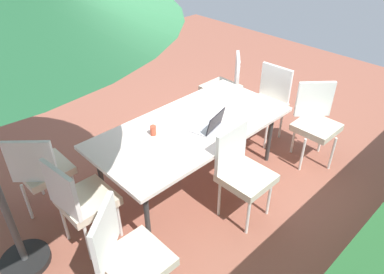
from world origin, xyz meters
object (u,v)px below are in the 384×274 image
at_px(chair_west, 268,100).
at_px(chair_southwest, 226,85).
at_px(chair_southeast, 41,169).
at_px(cup, 153,130).
at_px(chair_northwest, 316,120).
at_px(chair_east, 80,199).
at_px(dining_table, 192,129).
at_px(chair_north, 242,170).
at_px(chair_northeast, 128,255).
at_px(laptop, 210,125).

distance_m(chair_west, chair_southwest, 0.70).
xyz_separation_m(chair_southeast, cup, (-0.99, 0.54, 0.25)).
bearing_deg(chair_northwest, chair_east, -154.59).
xyz_separation_m(dining_table, chair_north, (0.00, 0.70, -0.15)).
bearing_deg(chair_northeast, chair_north, -37.07).
bearing_deg(chair_southwest, dining_table, -14.68).
distance_m(chair_northwest, chair_southeast, 3.10).
bearing_deg(chair_northwest, chair_southwest, 132.68).
height_order(chair_west, laptop, chair_west).
height_order(dining_table, chair_north, chair_north).
relative_size(chair_northwest, chair_east, 1.00).
bearing_deg(chair_northwest, dining_table, -166.68).
bearing_deg(chair_east, dining_table, -97.41).
relative_size(chair_southwest, chair_north, 1.00).
distance_m(chair_southeast, chair_northeast, 1.43).
bearing_deg(chair_southeast, cup, -165.62).
relative_size(chair_southwest, chair_northeast, 1.00).
bearing_deg(laptop, cup, -48.19).
bearing_deg(chair_northeast, chair_southwest, -11.16).
height_order(dining_table, laptop, laptop).
bearing_deg(laptop, chair_southwest, -159.70).
xyz_separation_m(chair_east, laptop, (-1.42, 0.22, 0.25)).
bearing_deg(chair_west, chair_east, -93.90).
height_order(chair_east, cup, chair_east).
bearing_deg(cup, laptop, 146.04).
xyz_separation_m(chair_northeast, laptop, (-1.47, -0.56, 0.25)).
xyz_separation_m(chair_west, chair_southeast, (2.76, -0.70, 0.00)).
xyz_separation_m(chair_southwest, chair_north, (1.33, 1.38, 0.00)).
distance_m(chair_northeast, laptop, 1.59).
relative_size(chair_southwest, laptop, 2.64).
bearing_deg(chair_northeast, dining_table, -10.63).
bearing_deg(chair_north, chair_west, 24.27).
xyz_separation_m(chair_southwest, laptop, (1.25, 0.86, 0.25)).
distance_m(chair_southwest, chair_east, 2.74).
distance_m(chair_west, laptop, 1.32).
xyz_separation_m(chair_east, chair_northeast, (0.05, 0.78, 0.00)).
xyz_separation_m(dining_table, chair_east, (1.34, -0.04, -0.15)).
height_order(chair_northeast, laptop, chair_northeast).
relative_size(chair_east, cup, 9.46).
xyz_separation_m(chair_north, laptop, (-0.08, -0.52, 0.25)).
distance_m(chair_east, chair_north, 1.53).
relative_size(dining_table, chair_southeast, 2.23).
bearing_deg(chair_southwest, chair_southeast, -41.87).
distance_m(dining_table, chair_north, 0.72).
height_order(chair_southwest, chair_north, same).
distance_m(dining_table, cup, 0.44).
bearing_deg(cup, chair_northwest, 154.12).
height_order(chair_southwest, chair_east, same).
height_order(chair_west, chair_northeast, same).
bearing_deg(dining_table, cup, -19.52).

